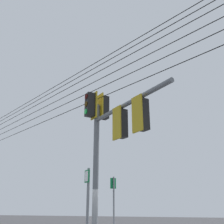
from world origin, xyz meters
name	(u,v)px	position (x,y,z in m)	size (l,w,h in m)	color
signal_mast_assembly	(108,133)	(0.52, -0.01, 4.28)	(3.14, 3.38, 6.03)	slate
route_sign_primary	(114,208)	(0.17, 2.85, 1.85)	(0.21, 0.25, 3.10)	slate
route_sign_secondary	(87,221)	(0.40, -1.83, 1.68)	(0.19, 0.24, 2.92)	slate
overhead_wire_span	(81,86)	(-0.95, 1.28, 6.71)	(19.90, 14.49, 1.69)	black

